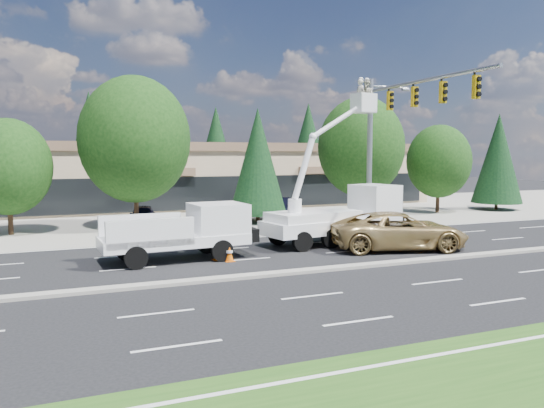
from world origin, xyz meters
name	(u,v)px	position (x,y,z in m)	size (l,w,h in m)	color
ground	(275,275)	(0.00, 0.00, 0.00)	(140.00, 140.00, 0.00)	black
concrete_apron	(169,217)	(0.00, 20.00, 0.01)	(140.00, 22.00, 0.01)	gray
road_median	(275,274)	(0.00, 0.00, 0.06)	(120.00, 0.55, 0.12)	gray
strip_mall	(146,173)	(0.00, 29.97, 2.83)	(50.40, 15.40, 5.50)	tan
tree_front_c	(8,167)	(-10.00, 15.00, 3.85)	(4.75, 4.75, 6.58)	#332114
tree_front_d	(135,140)	(-3.00, 15.00, 5.45)	(6.71, 6.71, 9.30)	#332114
tree_front_e	(258,161)	(5.00, 15.00, 4.09)	(3.87, 3.87, 7.62)	#332114
tree_front_f	(361,147)	(13.00, 15.00, 5.08)	(6.26, 6.26, 8.68)	#332114
tree_front_g	(439,161)	(20.00, 15.00, 4.00)	(4.92, 4.92, 6.83)	#332114
tree_front_h	(498,158)	(26.00, 15.00, 4.22)	(3.99, 3.99, 7.86)	#332114
tree_back_b	(90,140)	(-4.00, 42.00, 6.02)	(5.70, 5.70, 11.23)	#332114
tree_back_c	(216,147)	(10.00, 42.00, 5.41)	(5.12, 5.12, 10.09)	#332114
tree_back_d	(308,144)	(22.00, 42.00, 5.86)	(5.54, 5.54, 10.92)	#332114
signal_mast	(391,127)	(10.03, 7.04, 6.06)	(2.76, 10.16, 9.00)	gray
utility_pickup	(185,237)	(-2.44, 4.23, 0.98)	(6.35, 2.76, 2.39)	white
bucket_truck	(343,207)	(6.19, 5.66, 1.82)	(7.94, 3.63, 8.53)	white
traffic_cone_b	(217,252)	(-1.20, 3.57, 0.34)	(0.40, 0.40, 0.70)	#DC5A06
traffic_cone_c	(229,253)	(-0.79, 3.13, 0.34)	(0.40, 0.40, 0.70)	#DC5A06
minivan	(399,231)	(7.61, 2.80, 0.90)	(3.00, 6.50, 1.81)	tan
parked_car_west	(143,215)	(-2.48, 16.00, 0.66)	(1.56, 3.88, 1.32)	black
parked_car_east	(279,207)	(7.44, 17.07, 0.70)	(1.49, 4.28, 1.41)	black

